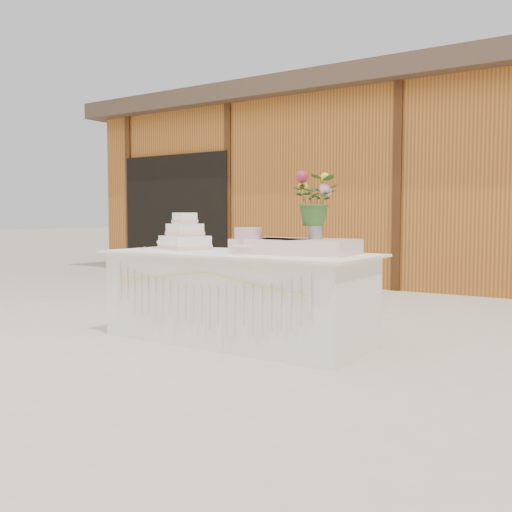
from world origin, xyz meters
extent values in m
plane|color=beige|center=(0.00, 0.00, 0.00)|extent=(80.00, 80.00, 0.00)
cube|color=#AE6524|center=(0.00, 6.00, 1.50)|extent=(12.00, 4.00, 3.00)
cube|color=#463427|center=(0.00, 6.00, 3.15)|extent=(12.60, 4.60, 0.30)
cube|color=black|center=(-4.20, 3.98, 1.10)|extent=(2.40, 0.08, 2.20)
cube|color=white|center=(0.00, 0.00, 0.38)|extent=(2.28, 0.88, 0.75)
cube|color=white|center=(0.00, 0.00, 0.76)|extent=(2.40, 1.00, 0.02)
cube|color=white|center=(-0.67, 0.11, 0.83)|extent=(0.46, 0.46, 0.13)
cube|color=#FFBBA1|center=(-0.67, 0.11, 0.80)|extent=(0.48, 0.48, 0.03)
cube|color=white|center=(-0.67, 0.11, 0.95)|extent=(0.33, 0.33, 0.11)
cube|color=#FFBBA1|center=(-0.67, 0.11, 0.92)|extent=(0.35, 0.35, 0.03)
cube|color=white|center=(-0.67, 0.11, 1.06)|extent=(0.22, 0.22, 0.10)
cube|color=#FFBBA1|center=(-0.67, 0.11, 1.03)|extent=(0.23, 0.23, 0.03)
cylinder|color=white|center=(0.18, -0.09, 0.78)|extent=(0.26, 0.26, 0.02)
cylinder|color=white|center=(0.18, -0.09, 0.81)|extent=(0.07, 0.07, 0.05)
cylinder|color=white|center=(0.18, -0.09, 0.84)|extent=(0.30, 0.30, 0.01)
cylinder|color=#E0A1AA|center=(0.18, -0.09, 0.92)|extent=(0.23, 0.23, 0.14)
cube|color=#FFCECD|center=(0.52, 0.10, 0.83)|extent=(1.01, 0.63, 0.12)
cylinder|color=#A4A5A9|center=(0.69, 0.13, 0.97)|extent=(0.12, 0.12, 0.16)
imported|color=#335B24|center=(0.69, 0.13, 1.25)|extent=(0.47, 0.44, 0.41)
camera|label=1|loc=(2.82, -3.99, 1.08)|focal=40.00mm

